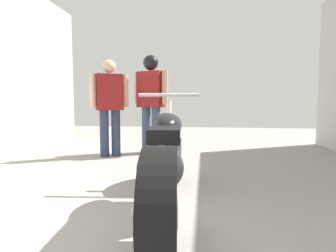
{
  "coord_description": "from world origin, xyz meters",
  "views": [
    {
      "loc": [
        0.37,
        0.14,
        0.92
      ],
      "look_at": [
        -0.06,
        3.41,
        0.65
      ],
      "focal_mm": 28.8,
      "sensor_mm": 36.0,
      "label": 1
    }
  ],
  "objects": [
    {
      "name": "mechanic_in_blue",
      "position": [
        -1.26,
        4.68,
        0.95
      ],
      "size": [
        0.64,
        0.43,
        1.68
      ],
      "color": "#2D3851",
      "rests_on": "ground_plane"
    },
    {
      "name": "mechanic_with_helmet",
      "position": [
        -0.6,
        5.08,
        1.09
      ],
      "size": [
        0.71,
        0.4,
        1.82
      ],
      "color": "#384766",
      "rests_on": "ground_plane"
    },
    {
      "name": "motorcycle_maroon_cruiser",
      "position": [
        0.06,
        2.33,
        0.44
      ],
      "size": [
        0.66,
        2.23,
        1.04
      ],
      "color": "black",
      "rests_on": "ground_plane"
    },
    {
      "name": "ground_plane",
      "position": [
        0.0,
        3.16,
        0.0
      ],
      "size": [
        15.19,
        15.19,
        0.0
      ],
      "primitive_type": "plane",
      "color": "gray"
    }
  ]
}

